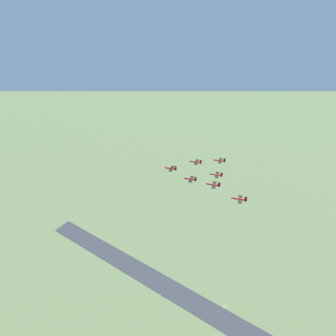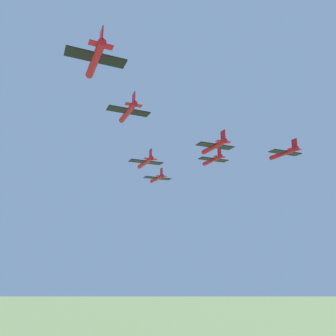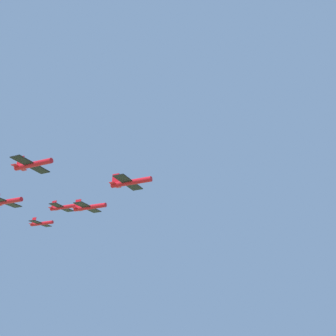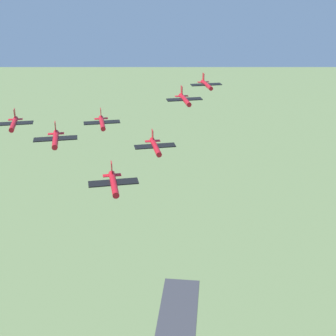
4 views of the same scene
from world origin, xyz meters
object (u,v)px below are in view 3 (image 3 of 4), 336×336
at_px(jet_0, 130,182).
at_px(jet_6, 41,223).
at_px(jet_3, 62,207).
at_px(jet_4, 6,202).
at_px(jet_1, 89,207).
at_px(jet_2, 32,164).

xyz_separation_m(jet_0, jet_6, (-26.21, 57.13, 4.59)).
height_order(jet_3, jet_4, jet_3).
xyz_separation_m(jet_1, jet_6, (-17.47, 38.09, 4.78)).
relative_size(jet_1, jet_3, 1.00).
relative_size(jet_4, jet_6, 1.00).
xyz_separation_m(jet_2, jet_6, (-5.32, 55.51, 1.66)).
distance_m(jet_0, jet_2, 21.16).
distance_m(jet_0, jet_1, 20.95).
relative_size(jet_3, jet_4, 1.00).
relative_size(jet_2, jet_6, 1.00).
bearing_deg(jet_6, jet_2, 40.36).
height_order(jet_0, jet_1, jet_0).
height_order(jet_1, jet_2, jet_2).
bearing_deg(jet_2, jet_6, -139.64).
xyz_separation_m(jet_0, jet_3, (-17.47, 38.09, 5.26)).
relative_size(jet_0, jet_4, 1.00).
xyz_separation_m(jet_0, jet_1, (-8.74, 19.04, -0.19)).
xyz_separation_m(jet_0, jet_2, (-20.89, 1.62, 2.93)).
bearing_deg(jet_6, jet_3, 59.53).
bearing_deg(jet_2, jet_3, -150.46).
distance_m(jet_1, jet_3, 21.65).
xyz_separation_m(jet_4, jet_6, (3.42, 36.47, 4.25)).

